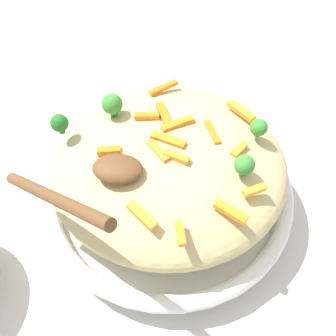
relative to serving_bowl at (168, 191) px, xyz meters
name	(u,v)px	position (x,y,z in m)	size (l,w,h in m)	color
ground_plane	(168,201)	(0.00, 0.00, -0.03)	(2.40, 2.40, 0.00)	beige
serving_bowl	(168,191)	(0.00, 0.00, 0.00)	(0.34, 0.34, 0.05)	white
pasta_mound	(168,164)	(0.00, 0.00, 0.06)	(0.30, 0.28, 0.09)	#D1BA7A
carrot_piece_0	(147,116)	(-0.03, 0.04, 0.11)	(0.03, 0.01, 0.01)	orange
carrot_piece_1	(239,149)	(0.08, 0.00, 0.10)	(0.03, 0.01, 0.01)	orange
carrot_piece_2	(158,151)	(-0.01, -0.02, 0.11)	(0.03, 0.01, 0.01)	orange
carrot_piece_3	(178,124)	(0.01, 0.03, 0.11)	(0.04, 0.01, 0.01)	orange
carrot_piece_4	(241,111)	(0.09, 0.06, 0.10)	(0.04, 0.01, 0.01)	orange
carrot_piece_5	(142,215)	(-0.02, -0.10, 0.10)	(0.04, 0.01, 0.01)	orange
carrot_piece_6	(109,151)	(-0.07, -0.02, 0.10)	(0.03, 0.01, 0.01)	orange
carrot_piece_7	(164,115)	(-0.01, 0.04, 0.11)	(0.04, 0.01, 0.01)	orange
carrot_piece_8	(164,87)	(-0.02, 0.10, 0.10)	(0.04, 0.01, 0.01)	orange
carrot_piece_9	(212,132)	(0.05, 0.02, 0.10)	(0.04, 0.01, 0.01)	orange
carrot_piece_10	(176,157)	(0.01, -0.02, 0.11)	(0.03, 0.01, 0.01)	orange
carrot_piece_11	(231,212)	(0.07, -0.09, 0.10)	(0.04, 0.01, 0.01)	orange
carrot_piece_12	(170,140)	(0.00, 0.00, 0.11)	(0.04, 0.01, 0.01)	orange
carrot_piece_13	(180,233)	(0.02, -0.12, 0.10)	(0.03, 0.01, 0.01)	orange
carrot_piece_14	(255,190)	(0.10, -0.06, 0.10)	(0.03, 0.01, 0.01)	orange
broccoli_floret_0	(112,104)	(-0.07, 0.04, 0.12)	(0.03, 0.03, 0.03)	#377928
broccoli_floret_1	(259,128)	(0.11, 0.03, 0.11)	(0.02, 0.02, 0.02)	#377928
broccoli_floret_2	(60,123)	(-0.13, 0.01, 0.11)	(0.02, 0.02, 0.03)	#205B1C
broccoli_floret_3	(244,165)	(0.09, -0.03, 0.11)	(0.02, 0.02, 0.03)	#377928
serving_spoon	(95,178)	(-0.07, -0.08, 0.13)	(0.14, 0.14, 0.09)	brown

